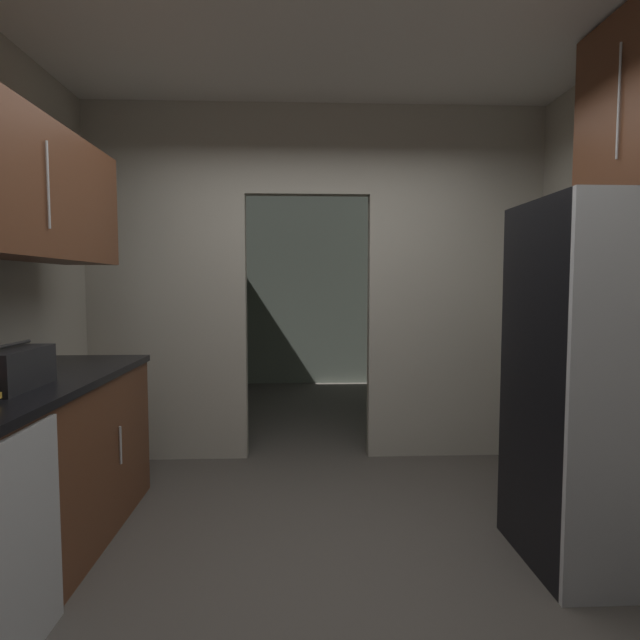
# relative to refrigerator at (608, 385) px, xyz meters

# --- Properties ---
(ground) EXTENTS (20.00, 20.00, 0.00)m
(ground) POSITION_rel_refrigerator_xyz_m (-1.40, -0.05, -0.91)
(ground) COLOR #47423D
(kitchen_overhead_slab) EXTENTS (4.04, 7.46, 0.06)m
(kitchen_overhead_slab) POSITION_rel_refrigerator_xyz_m (-1.40, 0.47, 1.95)
(kitchen_overhead_slab) COLOR silver
(kitchen_partition) EXTENTS (3.64, 0.12, 2.83)m
(kitchen_partition) POSITION_rel_refrigerator_xyz_m (-1.38, 1.68, 0.59)
(kitchen_partition) COLOR #ADA899
(kitchen_partition) RESTS_ON ground
(adjoining_room_shell) EXTENTS (3.64, 3.19, 2.83)m
(adjoining_room_shell) POSITION_rel_refrigerator_xyz_m (-1.40, 3.83, 0.50)
(adjoining_room_shell) COLOR gray
(adjoining_room_shell) RESTS_ON ground
(refrigerator) EXTENTS (0.80, 0.76, 1.83)m
(refrigerator) POSITION_rel_refrigerator_xyz_m (0.00, 0.00, 0.00)
(refrigerator) COLOR black
(refrigerator) RESTS_ON ground
(lower_cabinet_run) EXTENTS (0.65, 2.11, 0.93)m
(lower_cabinet_run) POSITION_rel_refrigerator_xyz_m (-2.90, -0.00, -0.45)
(lower_cabinet_run) COLOR brown
(lower_cabinet_run) RESTS_ON ground
(dishwasher) EXTENTS (0.02, 0.56, 0.87)m
(dishwasher) POSITION_rel_refrigerator_xyz_m (-2.58, -0.60, -0.48)
(dishwasher) COLOR #B7BABC
(dishwasher) RESTS_ON ground
(upper_cabinet_counterside) EXTENTS (0.36, 1.90, 0.67)m
(upper_cabinet_counterside) POSITION_rel_refrigerator_xyz_m (-2.90, -0.00, 0.96)
(upper_cabinet_counterside) COLOR brown
(boombox) EXTENTS (0.20, 0.44, 0.21)m
(boombox) POSITION_rel_refrigerator_xyz_m (-2.87, -0.09, 0.11)
(boombox) COLOR black
(boombox) RESTS_ON lower_cabinet_run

